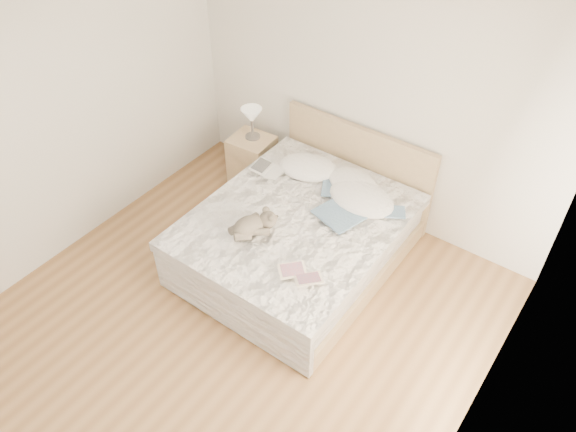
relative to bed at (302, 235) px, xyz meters
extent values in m
cube|color=brown|center=(0.00, -1.19, -0.31)|extent=(4.00, 4.50, 0.00)
cube|color=white|center=(0.00, -1.19, 2.39)|extent=(4.00, 4.50, 0.00)
cube|color=beige|center=(0.00, 1.06, 1.04)|extent=(4.00, 0.02, 2.70)
cube|color=beige|center=(-2.00, -1.19, 1.04)|extent=(0.02, 4.50, 2.70)
cube|color=beige|center=(2.00, -1.19, 1.04)|extent=(0.02, 4.50, 2.70)
cube|color=white|center=(1.99, -0.89, 1.14)|extent=(0.02, 1.30, 1.10)
cube|color=#A08760|center=(0.00, -0.04, -0.21)|extent=(1.68, 2.08, 0.20)
cube|color=white|center=(0.00, -0.04, 0.04)|extent=(1.60, 2.00, 0.30)
cube|color=white|center=(0.00, -0.09, 0.23)|extent=(1.72, 2.05, 0.10)
cube|color=#A08760|center=(0.00, 1.00, 0.19)|extent=(1.70, 0.06, 1.00)
cube|color=tan|center=(-1.18, 0.70, -0.03)|extent=(0.48, 0.43, 0.56)
cylinder|color=#4B4640|center=(-1.18, 0.73, 0.26)|extent=(0.16, 0.16, 0.02)
cylinder|color=#423D38|center=(-1.18, 0.73, 0.39)|extent=(0.03, 0.03, 0.23)
cone|color=#EEE6CC|center=(-1.18, 0.73, 0.53)|extent=(0.23, 0.23, 0.16)
ellipsoid|color=white|center=(-0.31, 0.55, 0.33)|extent=(0.69, 0.58, 0.18)
ellipsoid|color=white|center=(0.19, 0.60, 0.33)|extent=(0.63, 0.51, 0.17)
ellipsoid|color=white|center=(0.37, 0.45, 0.33)|extent=(0.69, 0.51, 0.20)
cube|color=white|center=(-0.63, 0.29, 0.32)|extent=(0.38, 0.29, 0.03)
cube|color=beige|center=(0.45, -0.67, 0.32)|extent=(0.40, 0.39, 0.02)
camera|label=1|loc=(2.19, -3.22, 3.73)|focal=35.00mm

